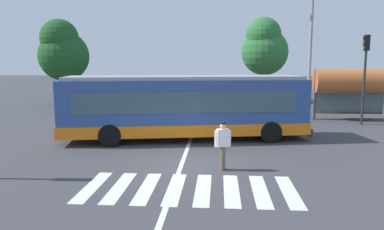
% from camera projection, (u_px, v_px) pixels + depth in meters
% --- Properties ---
extents(ground_plane, '(160.00, 160.00, 0.00)m').
position_uv_depth(ground_plane, '(192.00, 164.00, 13.70)').
color(ground_plane, '#3D3D42').
extents(city_transit_bus, '(11.94, 4.59, 3.06)m').
position_uv_depth(city_transit_bus, '(185.00, 107.00, 17.75)').
color(city_transit_bus, black).
rests_on(city_transit_bus, ground_plane).
extents(pedestrian_crossing_street, '(0.57, 0.34, 1.72)m').
position_uv_depth(pedestrian_crossing_street, '(223.00, 143.00, 12.80)').
color(pedestrian_crossing_street, brown).
rests_on(pedestrian_crossing_street, ground_plane).
extents(parked_car_champagne, '(1.95, 4.54, 1.35)m').
position_uv_depth(parked_car_champagne, '(163.00, 100.00, 28.26)').
color(parked_car_champagne, black).
rests_on(parked_car_champagne, ground_plane).
extents(parked_car_black, '(1.90, 4.51, 1.35)m').
position_uv_depth(parked_car_black, '(199.00, 100.00, 28.38)').
color(parked_car_black, black).
rests_on(parked_car_black, ground_plane).
extents(parked_car_blue, '(2.03, 4.58, 1.35)m').
position_uv_depth(parked_car_blue, '(233.00, 101.00, 27.53)').
color(parked_car_blue, black).
rests_on(parked_car_blue, ground_plane).
extents(parked_car_red, '(2.07, 4.60, 1.35)m').
position_uv_depth(parked_car_red, '(271.00, 102.00, 27.45)').
color(parked_car_red, black).
rests_on(parked_car_red, ground_plane).
extents(traffic_light_far_corner, '(0.33, 0.32, 5.24)m').
position_uv_depth(traffic_light_far_corner, '(365.00, 66.00, 21.61)').
color(traffic_light_far_corner, '#28282B').
rests_on(traffic_light_far_corner, ground_plane).
extents(bus_stop_shelter, '(4.80, 1.54, 3.25)m').
position_uv_depth(bus_stop_shelter, '(353.00, 82.00, 23.53)').
color(bus_stop_shelter, '#28282B').
rests_on(bus_stop_shelter, ground_plane).
extents(twin_arm_street_lamp, '(3.91, 0.32, 8.10)m').
position_uv_depth(twin_arm_street_lamp, '(311.00, 41.00, 23.46)').
color(twin_arm_street_lamp, '#939399').
rests_on(twin_arm_street_lamp, ground_plane).
extents(background_tree_left, '(4.11, 4.11, 7.12)m').
position_uv_depth(background_tree_left, '(63.00, 51.00, 30.49)').
color(background_tree_left, brown).
rests_on(background_tree_left, ground_plane).
extents(background_tree_right, '(4.24, 4.24, 7.62)m').
position_uv_depth(background_tree_right, '(264.00, 47.00, 33.55)').
color(background_tree_right, brown).
rests_on(background_tree_right, ground_plane).
extents(crosswalk_painted_stripes, '(6.32, 2.80, 0.01)m').
position_uv_depth(crosswalk_painted_stripes, '(189.00, 189.00, 11.03)').
color(crosswalk_painted_stripes, silver).
rests_on(crosswalk_painted_stripes, ground_plane).
extents(lane_center_line, '(0.16, 24.00, 0.01)m').
position_uv_depth(lane_center_line, '(187.00, 151.00, 15.70)').
color(lane_center_line, silver).
rests_on(lane_center_line, ground_plane).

